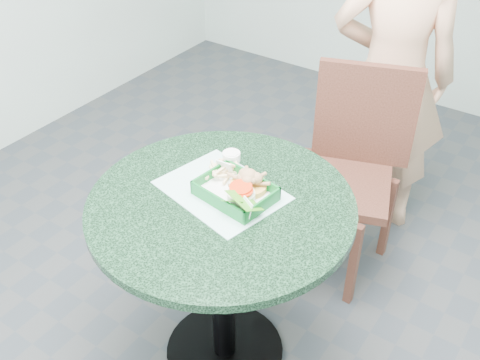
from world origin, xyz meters
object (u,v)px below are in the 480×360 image
Objects in this scene: cafe_table at (222,245)px; diner_person at (392,73)px; food_basket at (235,198)px; crab_sandwich at (247,184)px; sauce_ramekin at (225,162)px; dining_chair at (350,158)px.

diner_person is at bearing 84.59° from cafe_table.
food_basket is (0.03, 0.04, 0.19)m from cafe_table.
food_basket is at bearing 59.95° from cafe_table.
diner_person is 13.14× the size of crab_sandwich.
sauce_ramekin reaches higher than food_basket.
diner_person reaches higher than food_basket.
cafe_table is at bearing -120.05° from food_basket.
cafe_table is 1.17m from diner_person.
food_basket is 1.96× the size of crab_sandwich.
crab_sandwich is 1.97× the size of sauce_ramekin.
food_basket is (-0.08, -1.10, -0.03)m from diner_person.
cafe_table is 0.24m from crab_sandwich.
diner_person reaches higher than crab_sandwich.
cafe_table is 3.67× the size of food_basket.
food_basket is at bearing -107.02° from crab_sandwich.
sauce_ramekin is at bearing 121.89° from cafe_table.
dining_chair is 7.69× the size of crab_sandwich.
dining_chair is 3.92× the size of food_basket.
cafe_table is 0.19m from food_basket.
crab_sandwich is (-0.07, -1.06, 0.01)m from diner_person.
diner_person is at bearing 86.28° from crab_sandwich.
crab_sandwich is at bearing -24.85° from sauce_ramekin.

